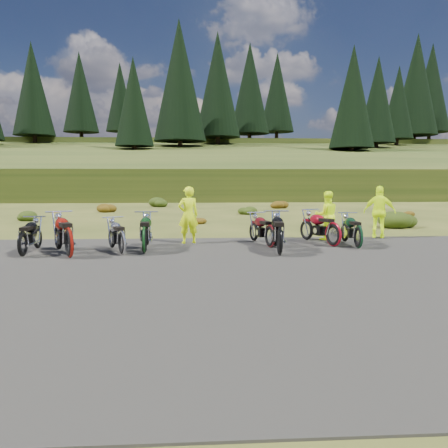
{
  "coord_description": "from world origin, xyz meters",
  "views": [
    {
      "loc": [
        -0.42,
        -11.27,
        2.11
      ],
      "look_at": [
        0.3,
        0.52,
        0.88
      ],
      "focal_mm": 35.0,
      "sensor_mm": 36.0,
      "label": 1
    }
  ],
  "objects": [
    {
      "name": "conifer_23",
      "position": [
        3.0,
        62.0,
        17.47
      ],
      "size": [
        7.48,
        7.48,
        19.0
      ],
      "color": "black",
      "rests_on": "ground"
    },
    {
      "name": "motorcycle_4",
      "position": [
        1.77,
        1.76,
        0.0
      ],
      "size": [
        1.13,
        2.07,
        1.03
      ],
      "primitive_type": null,
      "rotation": [
        0.0,
        0.0,
        1.83
      ],
      "color": "#500D11",
      "rests_on": "ground"
    },
    {
      "name": "conifer_28",
      "position": [
        33.0,
        61.0,
        14.76
      ],
      "size": [
        5.28,
        5.28,
        14.0
      ],
      "color": "black",
      "rests_on": "ground"
    },
    {
      "name": "motorcycle_0",
      "position": [
        -5.11,
        0.59,
        0.0
      ],
      "size": [
        0.75,
        1.99,
        1.03
      ],
      "primitive_type": null,
      "rotation": [
        0.0,
        0.0,
        1.62
      ],
      "color": "black",
      "rests_on": "ground"
    },
    {
      "name": "conifer_30",
      "position": [
        45.0,
        73.0,
        19.66
      ],
      "size": [
        7.48,
        7.48,
        19.0
      ],
      "color": "black",
      "rests_on": "ground"
    },
    {
      "name": "conifer_27",
      "position": [
        27.0,
        55.0,
        14.06
      ],
      "size": [
        5.72,
        5.72,
        15.0
      ],
      "color": "black",
      "rests_on": "ground"
    },
    {
      "name": "shrub_5",
      "position": [
        2.5,
        14.5,
        0.31
      ],
      "size": [
        1.03,
        1.03,
        0.61
      ],
      "primitive_type": "ellipsoid",
      "color": "#21360D",
      "rests_on": "ground"
    },
    {
      "name": "shrub_1",
      "position": [
        -9.1,
        11.3,
        0.31
      ],
      "size": [
        1.03,
        1.03,
        0.61
      ],
      "primitive_type": "ellipsoid",
      "color": "#21360D",
      "rests_on": "ground"
    },
    {
      "name": "shrub_3",
      "position": [
        -3.3,
        21.9,
        0.46
      ],
      "size": [
        1.56,
        1.56,
        0.92
      ],
      "primitive_type": "ellipsoid",
      "color": "#21360D",
      "rests_on": "ground"
    },
    {
      "name": "conifer_29",
      "position": [
        39.0,
        67.0,
        18.97
      ],
      "size": [
        7.92,
        7.92,
        20.0
      ],
      "color": "black",
      "rests_on": "ground"
    },
    {
      "name": "motorcycle_6",
      "position": [
        3.75,
        1.83,
        0.0
      ],
      "size": [
        1.42,
        2.24,
        1.11
      ],
      "primitive_type": null,
      "rotation": [
        0.0,
        0.0,
        1.93
      ],
      "color": "maroon",
      "rests_on": "ground"
    },
    {
      "name": "gravel_pad",
      "position": [
        0.0,
        -2.0,
        0.0
      ],
      "size": [
        20.0,
        12.0,
        0.04
      ],
      "primitive_type": "cube",
      "color": "black",
      "rests_on": "ground"
    },
    {
      "name": "conifer_24",
      "position": [
        9.0,
        68.0,
        18.16
      ],
      "size": [
        7.04,
        7.04,
        18.0
      ],
      "color": "black",
      "rests_on": "ground"
    },
    {
      "name": "motorcycle_1",
      "position": [
        -3.81,
        0.33,
        0.0
      ],
      "size": [
        1.72,
        2.37,
        1.19
      ],
      "primitive_type": null,
      "rotation": [
        0.0,
        0.0,
        2.05
      ],
      "color": "maroon",
      "rests_on": "ground"
    },
    {
      "name": "hill_slope",
      "position": [
        0.0,
        50.0,
        0.0
      ],
      "size": [
        300.0,
        45.97,
        9.37
      ],
      "primitive_type": null,
      "rotation": [
        0.14,
        0.0,
        0.0
      ],
      "color": "#2C4015",
      "rests_on": "ground"
    },
    {
      "name": "conifer_25",
      "position": [
        15.0,
        74.0,
        18.66
      ],
      "size": [
        6.6,
        6.6,
        17.0
      ],
      "color": "black",
      "rests_on": "ground"
    },
    {
      "name": "person_right_a",
      "position": [
        3.98,
        3.35,
        0.83
      ],
      "size": [
        0.82,
        0.65,
        1.67
      ],
      "primitive_type": "imported",
      "rotation": [
        0.0,
        0.0,
        3.12
      ],
      "color": "#DDFF0D",
      "rests_on": "ground"
    },
    {
      "name": "shrub_8",
      "position": [
        11.2,
        12.4,
        0.23
      ],
      "size": [
        0.77,
        0.77,
        0.45
      ],
      "primitive_type": "ellipsoid",
      "color": "brown",
      "rests_on": "ground"
    },
    {
      "name": "conifer_18",
      "position": [
        -27.0,
        63.0,
        16.66
      ],
      "size": [
        6.6,
        6.6,
        17.0
      ],
      "color": "black",
      "rests_on": "ground"
    },
    {
      "name": "motorcycle_5",
      "position": [
        1.81,
        0.36,
        0.0
      ],
      "size": [
        0.97,
        2.3,
        1.17
      ],
      "primitive_type": null,
      "rotation": [
        0.0,
        0.0,
        1.47
      ],
      "color": "black",
      "rests_on": "ground"
    },
    {
      "name": "motorcycle_2",
      "position": [
        -1.91,
        0.89,
        0.0
      ],
      "size": [
        0.85,
        2.19,
        1.12
      ],
      "primitive_type": null,
      "rotation": [
        0.0,
        0.0,
        1.63
      ],
      "color": "black",
      "rests_on": "ground"
    },
    {
      "name": "conifer_21",
      "position": [
        -9.0,
        50.0,
        12.56
      ],
      "size": [
        5.28,
        5.28,
        14.0
      ],
      "color": "black",
      "rests_on": "ground"
    },
    {
      "name": "conifer_22",
      "position": [
        -3.0,
        56.0,
        16.77
      ],
      "size": [
        7.92,
        7.92,
        20.0
      ],
      "color": "black",
      "rests_on": "ground"
    },
    {
      "name": "motorcycle_7",
      "position": [
        4.39,
        1.41,
        0.0
      ],
      "size": [
        0.71,
        1.98,
        1.03
      ],
      "primitive_type": null,
      "rotation": [
        0.0,
        0.0,
        1.54
      ],
      "color": "black",
      "rests_on": "ground"
    },
    {
      "name": "motorcycle_3",
      "position": [
        -2.49,
        0.69,
        0.0
      ],
      "size": [
        1.34,
        2.0,
        1.0
      ],
      "primitive_type": null,
      "rotation": [
        0.0,
        0.0,
        1.98
      ],
      "color": "#9E9DA2",
      "rests_on": "ground"
    },
    {
      "name": "hill_plateau",
      "position": [
        0.0,
        110.0,
        0.0
      ],
      "size": [
        300.0,
        90.0,
        9.17
      ],
      "primitive_type": "cube",
      "color": "#2C4015",
      "rests_on": "ground"
    },
    {
      "name": "ground",
      "position": [
        0.0,
        0.0,
        0.0
      ],
      "size": [
        300.0,
        300.0,
        0.0
      ],
      "primitive_type": "plane",
      "color": "#394316",
      "rests_on": "ground"
    },
    {
      "name": "shrub_2",
      "position": [
        -6.2,
        16.6,
        0.38
      ],
      "size": [
        1.3,
        1.3,
        0.77
      ],
      "primitive_type": "ellipsoid",
      "color": "brown",
      "rests_on": "ground"
    },
    {
      "name": "conifer_26",
      "position": [
        21.0,
        49.0,
        13.37
      ],
      "size": [
        6.16,
        6.16,
        16.0
      ],
      "color": "black",
      "rests_on": "ground"
    },
    {
      "name": "shrub_6",
      "position": [
        5.4,
        19.8,
        0.38
      ],
      "size": [
        1.3,
        1.3,
        0.77
      ],
      "primitive_type": "ellipsoid",
      "color": "brown",
      "rests_on": "ground"
    },
    {
      "name": "conifer_19",
      "position": [
        -21.0,
        69.0,
        17.36
      ],
      "size": [
        6.16,
        6.16,
        16.0
      ],
      "color": "black",
      "rests_on": "ground"
    },
    {
      "name": "conifer_20",
      "position": [
        -15.0,
        75.0,
        17.65
      ],
      "size": [
        5.72,
        5.72,
        15.0
      ],
      "color": "black",
      "rests_on": "ground"
    },
    {
      "name": "person_right_b",
      "position": [
        6.0,
        3.74,
        0.92
      ],
      "size": [
        1.17,
        0.85,
        1.84
      ],
      "primitive_type": "imported",
      "rotation": [
        0.0,
        0.0,
        2.72
      ],
      "color": "#DDFF0D",
      "rests_on": "ground"
    },
    {
      "name": "shrub_7",
      "position": [
        8.3,
        7.1,
        0.46
      ],
      "size": [
        1.56,
        1.56,
        0.92
      ],
      "primitive_type": "ellipsoid",
      "color": "#21360D",
      "rests_on": "ground"
    },
    {
      "name": "person_middle",
      "position": [
        -0.72,
        2.8,
        0.92
      ],
      "size": [
        0.76,
        0.59,
        1.84
      ],
      "primitive_type": "imported",
      "rotation": [
        0.0,
        0.0,
        3.39
      ],
      "color": "#DDFF0D",
      "rests_on": "ground"
    },
    {
      "name": "shrub_4",
      "position": [
        -0.4,
        9.2,
        0.23
      ],
      "size": [
        0.77,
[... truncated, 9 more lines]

